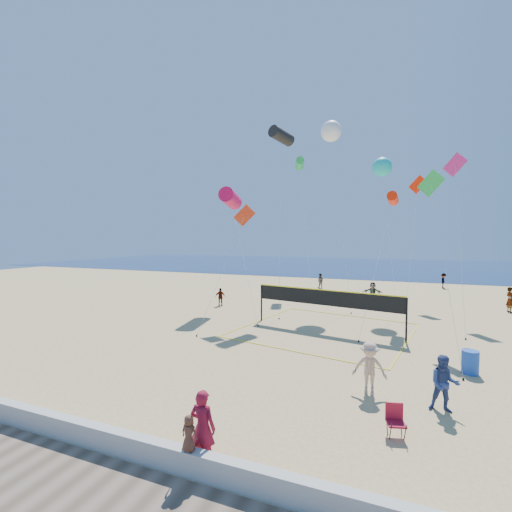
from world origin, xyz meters
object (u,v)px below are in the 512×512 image
(trash_barrel, at_px, (470,362))
(volleyball_net, at_px, (326,302))
(woman, at_px, (203,428))
(camp_chair, at_px, (395,418))

(trash_barrel, relative_size, volleyball_net, 0.09)
(woman, xyz_separation_m, camp_chair, (4.36, 3.04, -0.44))
(camp_chair, distance_m, volleyball_net, 11.00)
(camp_chair, xyz_separation_m, trash_barrel, (2.90, 5.83, -0.02))
(trash_barrel, bearing_deg, volleyball_net, 146.23)
(trash_barrel, distance_m, volleyball_net, 8.08)
(camp_chair, height_order, volleyball_net, volleyball_net)
(woman, relative_size, trash_barrel, 1.96)
(woman, bearing_deg, trash_barrel, -128.32)
(woman, distance_m, camp_chair, 5.33)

